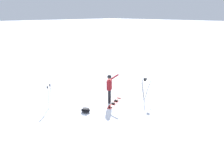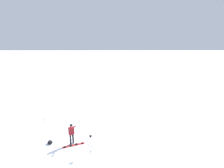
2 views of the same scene
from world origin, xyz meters
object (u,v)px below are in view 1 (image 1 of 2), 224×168
(snowboarder, at_px, (110,86))
(ski_poles, at_px, (49,92))
(gear_bag_large, at_px, (86,110))
(camera_tripod, at_px, (145,85))
(snowboard, at_px, (115,102))

(snowboarder, distance_m, ski_poles, 3.43)
(gear_bag_large, bearing_deg, snowboarder, -90.35)
(gear_bag_large, xyz_separation_m, ski_poles, (2.01, 0.98, 0.73))
(snowboarder, relative_size, gear_bag_large, 2.84)
(camera_tripod, distance_m, ski_poles, 5.54)
(gear_bag_large, bearing_deg, camera_tripod, -110.78)
(gear_bag_large, distance_m, camera_tripod, 3.80)
(gear_bag_large, bearing_deg, snowboard, -97.65)
(ski_poles, bearing_deg, gear_bag_large, -154.11)
(gear_bag_large, height_order, camera_tripod, camera_tripod)
(snowboard, bearing_deg, camera_tripod, -125.09)
(snowboarder, xyz_separation_m, ski_poles, (2.03, 2.76, -0.21))
(snowboarder, relative_size, camera_tripod, 1.21)
(camera_tripod, bearing_deg, ski_poles, 53.11)
(snowboard, distance_m, camera_tripod, 2.08)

